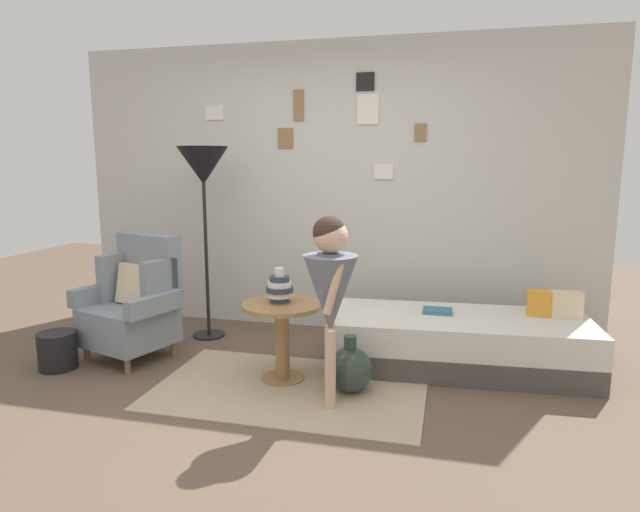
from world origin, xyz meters
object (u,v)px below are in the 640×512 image
person_child (330,285)px  book_on_daybed (438,311)px  demijohn_near (350,369)px  side_table (282,325)px  vase_striped (280,288)px  armchair (135,303)px  floor_lamp (203,172)px  magazine_basket (58,351)px  daybed (459,342)px

person_child → book_on_daybed: person_child is taller
person_child → demijohn_near: (0.08, 0.24, -0.63)m
side_table → vase_striped: size_ratio=2.29×
armchair → floor_lamp: floor_lamp is taller
side_table → magazine_basket: (-1.71, -0.20, -0.26)m
vase_striped → person_child: person_child is taller
vase_striped → floor_lamp: floor_lamp is taller
side_table → magazine_basket: side_table is taller
daybed → vase_striped: vase_striped is taller
person_child → floor_lamp: bearing=140.7°
armchair → daybed: (2.51, 0.35, -0.24)m
daybed → person_child: bearing=-132.4°
armchair → side_table: bearing=-8.6°
armchair → magazine_basket: armchair is taller
demijohn_near → magazine_basket: (-2.22, -0.11, -0.02)m
side_table → book_on_daybed: side_table is taller
armchair → person_child: 1.83m
daybed → magazine_basket: 3.03m
vase_striped → book_on_daybed: (1.08, 0.57, -0.25)m
armchair → demijohn_near: size_ratio=2.46×
floor_lamp → daybed: bearing=-6.4°
daybed → floor_lamp: bearing=173.6°
daybed → side_table: size_ratio=3.44×
daybed → side_table: side_table is taller
side_table → armchair: bearing=171.4°
vase_striped → book_on_daybed: vase_striped is taller
side_table → floor_lamp: 1.62m
daybed → armchair: bearing=-172.1°
floor_lamp → book_on_daybed: floor_lamp is taller
book_on_daybed → magazine_basket: bearing=-163.8°
armchair → demijohn_near: armchair is taller
book_on_daybed → side_table: bearing=-150.2°
daybed → vase_striped: 1.43m
armchair → floor_lamp: size_ratio=0.58×
side_table → magazine_basket: bearing=-173.3°
person_child → magazine_basket: (-2.14, 0.13, -0.65)m
daybed → floor_lamp: floor_lamp is taller
daybed → floor_lamp: (-2.17, 0.24, 1.26)m
demijohn_near → vase_striped: bearing=167.2°
floor_lamp → book_on_daybed: 2.26m
person_child → magazine_basket: 2.24m
armchair → person_child: person_child is taller
side_table → demijohn_near: side_table is taller
side_table → demijohn_near: size_ratio=1.44×
armchair → demijohn_near: (1.79, -0.28, -0.28)m
armchair → daybed: 2.55m
floor_lamp → demijohn_near: 2.14m
floor_lamp → magazine_basket: 1.82m
armchair → side_table: size_ratio=1.72×
daybed → book_on_daybed: book_on_daybed is taller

